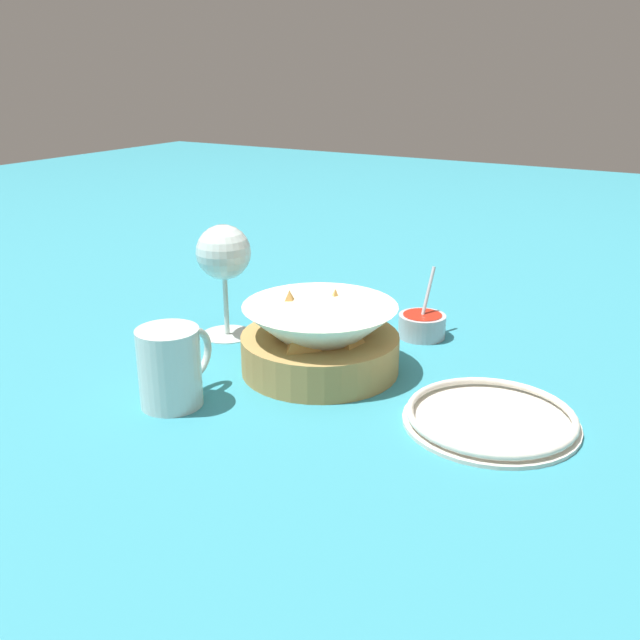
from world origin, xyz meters
TOP-DOWN VIEW (x-y plane):
  - ground_plane at (0.00, 0.00)m, footprint 4.00×4.00m
  - food_basket at (-0.03, -0.03)m, footprint 0.20×0.20m
  - sauce_cup at (0.15, -0.09)m, footprint 0.07×0.07m
  - wine_glass at (0.01, 0.15)m, footprint 0.08×0.08m
  - beer_mug at (-0.20, 0.07)m, footprint 0.11×0.07m
  - side_plate at (-0.06, -0.26)m, footprint 0.19×0.19m

SIDE VIEW (x-z plane):
  - ground_plane at x=0.00m, z-range 0.00..0.00m
  - side_plate at x=-0.06m, z-range 0.00..0.01m
  - sauce_cup at x=0.15m, z-range -0.03..0.07m
  - food_basket at x=-0.03m, z-range -0.01..0.09m
  - beer_mug at x=-0.20m, z-range 0.00..0.09m
  - wine_glass at x=0.01m, z-range 0.04..0.20m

